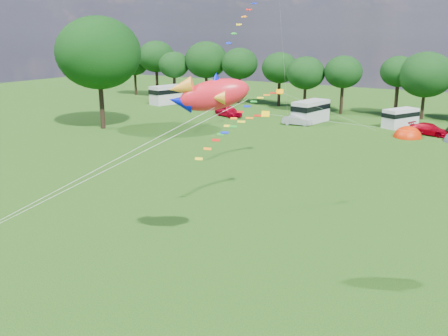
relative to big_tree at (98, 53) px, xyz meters
The scene contains 13 objects.
ground_plane 42.02m from the big_tree, 43.03° to the right, with size 180.00×180.00×0.00m, color black.
big_tree is the anchor object (origin of this frame).
car_a 19.53m from the big_tree, 61.63° to the left, with size 1.86×4.73×1.58m, color #B00019.
car_b 25.58m from the big_tree, 37.17° to the left, with size 1.31×3.49×1.23m, color #95969E.
car_c 39.44m from the big_tree, 26.01° to the left, with size 1.85×4.40×1.32m, color #9B0010.
campervan_a 23.28m from the big_tree, 107.00° to the left, with size 3.96×6.51×2.97m.
campervan_b 27.45m from the big_tree, 41.14° to the left, with size 3.33×6.09×2.83m.
campervan_c 37.40m from the big_tree, 33.11° to the left, with size 3.81×5.12×2.31m.
tent_orange 36.93m from the big_tree, 23.56° to the left, with size 3.15×3.44×2.46m.
fish_kite 40.69m from the big_tree, 37.66° to the right, with size 3.76×2.79×2.03m.
streamer_kite_a 20.82m from the big_tree, ahead, with size 3.35×5.48×5.76m.
streamer_kite_b 24.43m from the big_tree, 11.31° to the right, with size 4.34×4.61×3.82m.
streamer_kite_c 32.12m from the big_tree, 28.27° to the right, with size 3.14×4.82×2.79m.
Camera 1 is at (14.50, -15.15, 11.52)m, focal length 40.00 mm.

